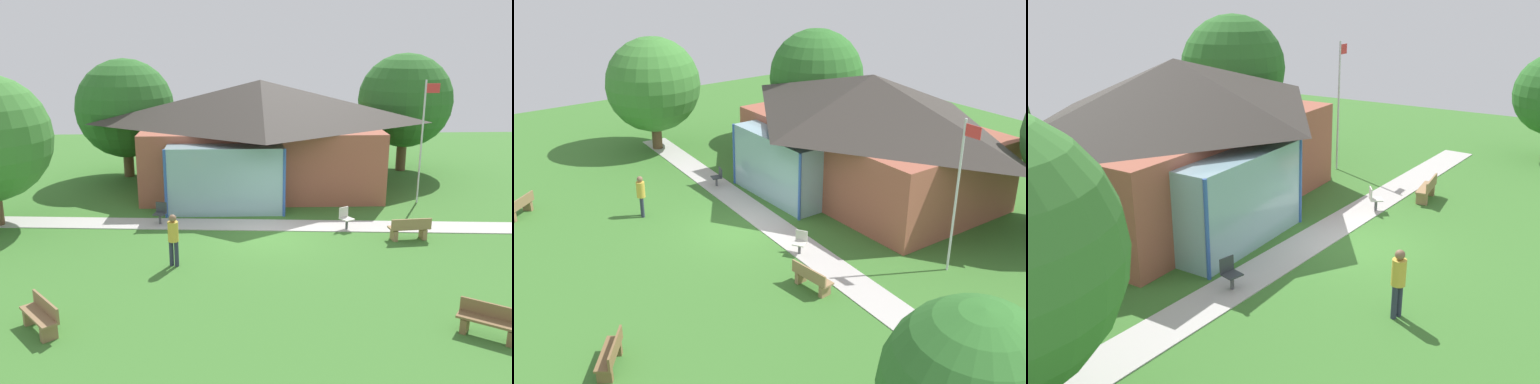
# 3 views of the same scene
# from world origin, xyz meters

# --- Properties ---
(ground_plane) EXTENTS (44.00, 44.00, 0.00)m
(ground_plane) POSITION_xyz_m (0.00, 0.00, 0.00)
(ground_plane) COLOR #3D752D
(pavilion) EXTENTS (11.66, 8.28, 5.17)m
(pavilion) POSITION_xyz_m (-0.27, 6.64, 2.68)
(pavilion) COLOR #A35642
(pavilion) RESTS_ON ground_plane
(footpath) EXTENTS (24.25, 2.99, 0.03)m
(footpath) POSITION_xyz_m (0.00, 1.19, 0.01)
(footpath) COLOR #BCB7B2
(footpath) RESTS_ON ground_plane
(flagpole) EXTENTS (0.64, 0.08, 5.37)m
(flagpole) POSITION_xyz_m (6.69, 4.05, 2.97)
(flagpole) COLOR silver
(flagpole) RESTS_ON ground_plane
(bench_mid_right) EXTENTS (1.54, 0.58, 0.84)m
(bench_mid_right) POSITION_xyz_m (4.93, -0.54, 0.40)
(bench_mid_right) COLOR #9E7A51
(bench_mid_right) RESTS_ON ground_plane
(patio_chair_lawn_spare) EXTENTS (0.61, 0.61, 0.86)m
(patio_chair_lawn_spare) POSITION_xyz_m (2.82, 0.65, 0.42)
(patio_chair_lawn_spare) COLOR beige
(patio_chair_lawn_spare) RESTS_ON ground_plane
(patio_chair_west) EXTENTS (0.53, 0.53, 0.86)m
(patio_chair_west) POSITION_xyz_m (-4.34, 1.52, 0.42)
(patio_chair_west) COLOR #33383D
(patio_chair_west) RESTS_ON ground_plane
(visitor_strolling_lawn) EXTENTS (0.34, 0.34, 1.74)m
(visitor_strolling_lawn) POSITION_xyz_m (-3.36, -2.63, 1.02)
(visitor_strolling_lawn) COLOR #2D3347
(visitor_strolling_lawn) RESTS_ON ground_plane
(tree_behind_pavilion_right) EXTENTS (4.94, 4.94, 6.27)m
(tree_behind_pavilion_right) POSITION_xyz_m (7.64, 10.17, 3.78)
(tree_behind_pavilion_right) COLOR brown
(tree_behind_pavilion_right) RESTS_ON ground_plane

